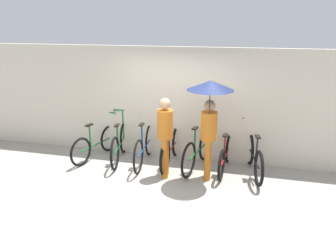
{
  "coord_description": "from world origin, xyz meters",
  "views": [
    {
      "loc": [
        1.58,
        -5.36,
        3.11
      ],
      "look_at": [
        0.0,
        1.01,
        1.0
      ],
      "focal_mm": 35.0,
      "sensor_mm": 36.0,
      "label": 1
    }
  ],
  "objects_px": {
    "parked_bicycle_5": "(225,155)",
    "parked_bicycle_6": "(254,157)",
    "parked_bicycle_3": "(171,148)",
    "parked_bicycle_2": "(144,147)",
    "pedestrian_leading": "(165,132)",
    "parked_bicycle_0": "(96,144)",
    "parked_bicycle_1": "(120,144)",
    "parked_bicycle_4": "(198,151)",
    "pedestrian_center": "(210,106)"
  },
  "relations": [
    {
      "from": "parked_bicycle_5",
      "to": "parked_bicycle_6",
      "type": "height_order",
      "value": "parked_bicycle_6"
    },
    {
      "from": "parked_bicycle_3",
      "to": "parked_bicycle_5",
      "type": "relative_size",
      "value": 1.11
    },
    {
      "from": "parked_bicycle_2",
      "to": "pedestrian_leading",
      "type": "distance_m",
      "value": 1.01
    },
    {
      "from": "parked_bicycle_0",
      "to": "parked_bicycle_1",
      "type": "bearing_deg",
      "value": -76.97
    },
    {
      "from": "parked_bicycle_3",
      "to": "parked_bicycle_0",
      "type": "bearing_deg",
      "value": 92.78
    },
    {
      "from": "parked_bicycle_0",
      "to": "parked_bicycle_4",
      "type": "bearing_deg",
      "value": -75.33
    },
    {
      "from": "parked_bicycle_1",
      "to": "parked_bicycle_6",
      "type": "xyz_separation_m",
      "value": [
        3.02,
        0.02,
        -0.01
      ]
    },
    {
      "from": "parked_bicycle_5",
      "to": "parked_bicycle_1",
      "type": "bearing_deg",
      "value": 95.15
    },
    {
      "from": "parked_bicycle_4",
      "to": "parked_bicycle_5",
      "type": "xyz_separation_m",
      "value": [
        0.6,
        -0.0,
        -0.05
      ]
    },
    {
      "from": "parked_bicycle_1",
      "to": "parked_bicycle_5",
      "type": "relative_size",
      "value": 1.05
    },
    {
      "from": "pedestrian_leading",
      "to": "pedestrian_center",
      "type": "bearing_deg",
      "value": 174.96
    },
    {
      "from": "parked_bicycle_6",
      "to": "parked_bicycle_2",
      "type": "bearing_deg",
      "value": 80.57
    },
    {
      "from": "parked_bicycle_6",
      "to": "pedestrian_leading",
      "type": "bearing_deg",
      "value": 97.54
    },
    {
      "from": "parked_bicycle_0",
      "to": "parked_bicycle_5",
      "type": "bearing_deg",
      "value": -75.47
    },
    {
      "from": "parked_bicycle_2",
      "to": "parked_bicycle_4",
      "type": "xyz_separation_m",
      "value": [
        1.21,
        0.05,
        0.0
      ]
    },
    {
      "from": "parked_bicycle_3",
      "to": "parked_bicycle_5",
      "type": "bearing_deg",
      "value": -91.55
    },
    {
      "from": "parked_bicycle_1",
      "to": "pedestrian_center",
      "type": "relative_size",
      "value": 0.83
    },
    {
      "from": "parked_bicycle_1",
      "to": "pedestrian_leading",
      "type": "bearing_deg",
      "value": -124.26
    },
    {
      "from": "parked_bicycle_6",
      "to": "pedestrian_leading",
      "type": "relative_size",
      "value": 1.03
    },
    {
      "from": "parked_bicycle_2",
      "to": "parked_bicycle_6",
      "type": "bearing_deg",
      "value": -93.16
    },
    {
      "from": "parked_bicycle_1",
      "to": "parked_bicycle_3",
      "type": "xyz_separation_m",
      "value": [
        1.21,
        0.08,
        -0.0
      ]
    },
    {
      "from": "parked_bicycle_1",
      "to": "parked_bicycle_5",
      "type": "height_order",
      "value": "parked_bicycle_1"
    },
    {
      "from": "parked_bicycle_3",
      "to": "pedestrian_center",
      "type": "distance_m",
      "value": 1.59
    },
    {
      "from": "parked_bicycle_0",
      "to": "parked_bicycle_6",
      "type": "xyz_separation_m",
      "value": [
        3.62,
        0.01,
        0.03
      ]
    },
    {
      "from": "parked_bicycle_0",
      "to": "parked_bicycle_3",
      "type": "bearing_deg",
      "value": -73.73
    },
    {
      "from": "parked_bicycle_1",
      "to": "pedestrian_center",
      "type": "distance_m",
      "value": 2.46
    },
    {
      "from": "parked_bicycle_5",
      "to": "parked_bicycle_6",
      "type": "relative_size",
      "value": 0.95
    },
    {
      "from": "parked_bicycle_2",
      "to": "pedestrian_center",
      "type": "xyz_separation_m",
      "value": [
        1.5,
        -0.5,
        1.17
      ]
    },
    {
      "from": "parked_bicycle_1",
      "to": "parked_bicycle_6",
      "type": "relative_size",
      "value": 0.99
    },
    {
      "from": "parked_bicycle_3",
      "to": "parked_bicycle_5",
      "type": "distance_m",
      "value": 1.21
    },
    {
      "from": "pedestrian_center",
      "to": "pedestrian_leading",
      "type": "bearing_deg",
      "value": -1.93
    },
    {
      "from": "parked_bicycle_3",
      "to": "pedestrian_center",
      "type": "relative_size",
      "value": 0.88
    },
    {
      "from": "pedestrian_leading",
      "to": "parked_bicycle_5",
      "type": "bearing_deg",
      "value": -161.07
    },
    {
      "from": "parked_bicycle_3",
      "to": "parked_bicycle_4",
      "type": "xyz_separation_m",
      "value": [
        0.6,
        -0.04,
        0.01
      ]
    },
    {
      "from": "parked_bicycle_1",
      "to": "pedestrian_leading",
      "type": "relative_size",
      "value": 1.02
    },
    {
      "from": "parked_bicycle_0",
      "to": "parked_bicycle_4",
      "type": "height_order",
      "value": "parked_bicycle_0"
    },
    {
      "from": "parked_bicycle_0",
      "to": "parked_bicycle_2",
      "type": "relative_size",
      "value": 0.92
    },
    {
      "from": "parked_bicycle_1",
      "to": "pedestrian_leading",
      "type": "xyz_separation_m",
      "value": [
        1.23,
        -0.55,
        0.59
      ]
    },
    {
      "from": "parked_bicycle_6",
      "to": "pedestrian_center",
      "type": "xyz_separation_m",
      "value": [
        -0.92,
        -0.54,
        1.19
      ]
    },
    {
      "from": "parked_bicycle_3",
      "to": "pedestrian_center",
      "type": "bearing_deg",
      "value": -123.12
    },
    {
      "from": "parked_bicycle_0",
      "to": "parked_bicycle_6",
      "type": "distance_m",
      "value": 3.62
    },
    {
      "from": "parked_bicycle_5",
      "to": "parked_bicycle_6",
      "type": "bearing_deg",
      "value": -86.89
    },
    {
      "from": "parked_bicycle_0",
      "to": "parked_bicycle_4",
      "type": "relative_size",
      "value": 0.93
    },
    {
      "from": "parked_bicycle_2",
      "to": "parked_bicycle_1",
      "type": "bearing_deg",
      "value": 84.93
    },
    {
      "from": "parked_bicycle_3",
      "to": "parked_bicycle_1",
      "type": "bearing_deg",
      "value": 94.38
    },
    {
      "from": "parked_bicycle_1",
      "to": "parked_bicycle_3",
      "type": "distance_m",
      "value": 1.21
    },
    {
      "from": "parked_bicycle_2",
      "to": "parked_bicycle_4",
      "type": "bearing_deg",
      "value": -91.71
    },
    {
      "from": "parked_bicycle_4",
      "to": "pedestrian_leading",
      "type": "bearing_deg",
      "value": 146.51
    },
    {
      "from": "parked_bicycle_0",
      "to": "parked_bicycle_4",
      "type": "distance_m",
      "value": 2.41
    },
    {
      "from": "parked_bicycle_5",
      "to": "pedestrian_center",
      "type": "relative_size",
      "value": 0.79
    }
  ]
}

